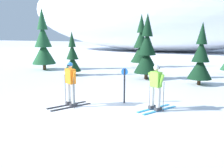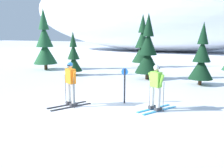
# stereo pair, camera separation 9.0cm
# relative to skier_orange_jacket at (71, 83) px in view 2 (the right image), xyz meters

# --- Properties ---
(ground_plane) EXTENTS (120.00, 120.00, 0.00)m
(ground_plane) POSITION_rel_skier_orange_jacket_xyz_m (1.10, 0.29, -0.92)
(ground_plane) COLOR white
(skier_orange_jacket) EXTENTS (1.32, 1.67, 1.75)m
(skier_orange_jacket) POSITION_rel_skier_orange_jacket_xyz_m (0.00, 0.00, 0.00)
(skier_orange_jacket) COLOR black
(skier_orange_jacket) RESTS_ON ground
(skier_lime_jacket) EXTENTS (1.30, 1.65, 1.72)m
(skier_lime_jacket) POSITION_rel_skier_orange_jacket_xyz_m (3.24, 0.57, -0.03)
(skier_lime_jacket) COLOR #2893CC
(skier_lime_jacket) RESTS_ON ground
(pine_tree_far_left) EXTENTS (1.80, 1.80, 4.66)m
(pine_tree_far_left) POSITION_rel_skier_orange_jacket_xyz_m (-6.66, 8.01, 1.02)
(pine_tree_far_left) COLOR #47301E
(pine_tree_far_left) RESTS_ON ground
(pine_tree_left) EXTENTS (1.13, 1.13, 2.92)m
(pine_tree_left) POSITION_rel_skier_orange_jacket_xyz_m (-3.33, 6.41, 0.30)
(pine_tree_left) COLOR #47301E
(pine_tree_left) RESTS_ON ground
(pine_tree_center_left) EXTENTS (1.66, 1.66, 4.30)m
(pine_tree_center_left) POSITION_rel_skier_orange_jacket_xyz_m (0.09, 11.82, 0.88)
(pine_tree_center_left) COLOR #47301E
(pine_tree_center_left) RESTS_ON ground
(pine_tree_center) EXTENTS (1.55, 1.55, 4.00)m
(pine_tree_center) POSITION_rel_skier_orange_jacket_xyz_m (1.62, 6.71, 0.75)
(pine_tree_center) COLOR #47301E
(pine_tree_center) RESTS_ON ground
(pine_tree_center_right) EXTENTS (1.32, 1.32, 3.43)m
(pine_tree_center_right) POSITION_rel_skier_orange_jacket_xyz_m (4.74, 5.98, 0.51)
(pine_tree_center_right) COLOR #47301E
(pine_tree_center_right) RESTS_ON ground
(snow_ridge_background) EXTENTS (42.22, 15.62, 12.93)m
(snow_ridge_background) POSITION_rel_skier_orange_jacket_xyz_m (-0.64, 29.59, 5.54)
(snow_ridge_background) COLOR white
(snow_ridge_background) RESTS_ON ground
(trail_marker_post) EXTENTS (0.28, 0.07, 1.45)m
(trail_marker_post) POSITION_rel_skier_orange_jacket_xyz_m (1.87, 1.12, -0.10)
(trail_marker_post) COLOR black
(trail_marker_post) RESTS_ON ground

